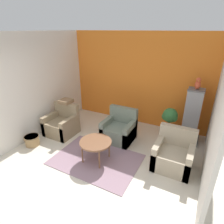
{
  "coord_description": "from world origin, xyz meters",
  "views": [
    {
      "loc": [
        1.89,
        -1.98,
        2.77
      ],
      "look_at": [
        0.0,
        1.62,
        0.96
      ],
      "focal_mm": 30.0,
      "sensor_mm": 36.0,
      "label": 1
    }
  ],
  "objects_px": {
    "armchair_right": "(173,155)",
    "armchair_left": "(62,125)",
    "birdcage": "(191,118)",
    "wicker_basket": "(32,140)",
    "coffee_table": "(96,143)",
    "armchair_middle": "(119,130)",
    "potted_plant": "(170,119)",
    "parrot": "(198,84)"
  },
  "relations": [
    {
      "from": "potted_plant",
      "to": "armchair_right",
      "type": "bearing_deg",
      "value": -72.59
    },
    {
      "from": "coffee_table",
      "to": "armchair_middle",
      "type": "bearing_deg",
      "value": 85.82
    },
    {
      "from": "coffee_table",
      "to": "birdcage",
      "type": "height_order",
      "value": "birdcage"
    },
    {
      "from": "armchair_left",
      "to": "potted_plant",
      "type": "distance_m",
      "value": 2.99
    },
    {
      "from": "armchair_middle",
      "to": "birdcage",
      "type": "distance_m",
      "value": 1.9
    },
    {
      "from": "birdcage",
      "to": "wicker_basket",
      "type": "relative_size",
      "value": 3.9
    },
    {
      "from": "coffee_table",
      "to": "armchair_left",
      "type": "xyz_separation_m",
      "value": [
        -1.5,
        0.58,
        -0.18
      ]
    },
    {
      "from": "armchair_middle",
      "to": "potted_plant",
      "type": "relative_size",
      "value": 0.97
    },
    {
      "from": "armchair_middle",
      "to": "coffee_table",
      "type": "bearing_deg",
      "value": -94.18
    },
    {
      "from": "armchair_left",
      "to": "armchair_middle",
      "type": "xyz_separation_m",
      "value": [
        1.58,
        0.48,
        0.0
      ]
    },
    {
      "from": "armchair_left",
      "to": "potted_plant",
      "type": "height_order",
      "value": "potted_plant"
    },
    {
      "from": "armchair_left",
      "to": "armchair_right",
      "type": "distance_m",
      "value": 3.09
    },
    {
      "from": "potted_plant",
      "to": "wicker_basket",
      "type": "bearing_deg",
      "value": -146.4
    },
    {
      "from": "armchair_middle",
      "to": "potted_plant",
      "type": "height_order",
      "value": "potted_plant"
    },
    {
      "from": "armchair_middle",
      "to": "parrot",
      "type": "bearing_deg",
      "value": 25.84
    },
    {
      "from": "wicker_basket",
      "to": "parrot",
      "type": "bearing_deg",
      "value": 30.83
    },
    {
      "from": "armchair_right",
      "to": "parrot",
      "type": "xyz_separation_m",
      "value": [
        0.16,
        1.26,
        1.29
      ]
    },
    {
      "from": "potted_plant",
      "to": "armchair_left",
      "type": "bearing_deg",
      "value": -156.64
    },
    {
      "from": "coffee_table",
      "to": "armchair_left",
      "type": "height_order",
      "value": "armchair_left"
    },
    {
      "from": "armchair_right",
      "to": "potted_plant",
      "type": "bearing_deg",
      "value": 107.41
    },
    {
      "from": "armchair_left",
      "to": "potted_plant",
      "type": "relative_size",
      "value": 0.97
    },
    {
      "from": "armchair_right",
      "to": "birdcage",
      "type": "distance_m",
      "value": 1.33
    },
    {
      "from": "armchair_middle",
      "to": "potted_plant",
      "type": "xyz_separation_m",
      "value": [
        1.15,
        0.7,
        0.3
      ]
    },
    {
      "from": "coffee_table",
      "to": "potted_plant",
      "type": "height_order",
      "value": "potted_plant"
    },
    {
      "from": "birdcage",
      "to": "parrot",
      "type": "relative_size",
      "value": 4.87
    },
    {
      "from": "armchair_left",
      "to": "parrot",
      "type": "bearing_deg",
      "value": 21.58
    },
    {
      "from": "coffee_table",
      "to": "armchair_left",
      "type": "bearing_deg",
      "value": 159.06
    },
    {
      "from": "armchair_right",
      "to": "potted_plant",
      "type": "distance_m",
      "value": 1.24
    },
    {
      "from": "birdcage",
      "to": "parrot",
      "type": "xyz_separation_m",
      "value": [
        0.0,
        0.0,
        0.89
      ]
    },
    {
      "from": "parrot",
      "to": "birdcage",
      "type": "bearing_deg",
      "value": -90.0
    },
    {
      "from": "parrot",
      "to": "potted_plant",
      "type": "bearing_deg",
      "value": -168.45
    },
    {
      "from": "armchair_middle",
      "to": "wicker_basket",
      "type": "bearing_deg",
      "value": -145.1
    },
    {
      "from": "birdcage",
      "to": "coffee_table",
      "type": "bearing_deg",
      "value": -133.24
    },
    {
      "from": "birdcage",
      "to": "potted_plant",
      "type": "xyz_separation_m",
      "value": [
        -0.52,
        -0.1,
        -0.11
      ]
    },
    {
      "from": "armchair_left",
      "to": "wicker_basket",
      "type": "distance_m",
      "value": 0.89
    },
    {
      "from": "armchair_right",
      "to": "birdcage",
      "type": "height_order",
      "value": "birdcage"
    },
    {
      "from": "armchair_middle",
      "to": "wicker_basket",
      "type": "relative_size",
      "value": 2.3
    },
    {
      "from": "armchair_middle",
      "to": "wicker_basket",
      "type": "distance_m",
      "value": 2.28
    },
    {
      "from": "coffee_table",
      "to": "armchair_right",
      "type": "relative_size",
      "value": 0.84
    },
    {
      "from": "armchair_right",
      "to": "armchair_left",
      "type": "bearing_deg",
      "value": -179.52
    },
    {
      "from": "armchair_middle",
      "to": "birdcage",
      "type": "xyz_separation_m",
      "value": [
        1.67,
        0.81,
        0.4
      ]
    },
    {
      "from": "armchair_left",
      "to": "potted_plant",
      "type": "bearing_deg",
      "value": 23.36
    }
  ]
}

